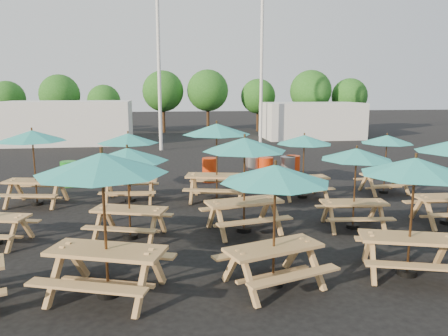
{
  "coord_description": "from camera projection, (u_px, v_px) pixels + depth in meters",
  "views": [
    {
      "loc": [
        -1.93,
        -12.01,
        3.57
      ],
      "look_at": [
        0.0,
        1.5,
        1.1
      ],
      "focal_mm": 35.0,
      "sensor_mm": 36.0,
      "label": 1
    }
  ],
  "objects": [
    {
      "name": "ground",
      "position": [
        231.0,
        215.0,
        12.6
      ],
      "size": [
        120.0,
        120.0,
        0.0
      ],
      "primitive_type": "plane",
      "color": "black",
      "rests_on": "ground"
    },
    {
      "name": "picnic_unit_2",
      "position": [
        32.0,
        140.0,
        13.32
      ],
      "size": [
        2.37,
        2.37,
        2.36
      ],
      "rotation": [
        0.0,
        0.0,
        -0.18
      ],
      "color": "tan",
      "rests_on": "ground"
    },
    {
      "name": "picnic_unit_3",
      "position": [
        102.0,
        172.0,
        7.28
      ],
      "size": [
        2.82,
        2.82,
        2.56
      ],
      "rotation": [
        0.0,
        0.0,
        -0.34
      ],
      "color": "tan",
      "rests_on": "ground"
    },
    {
      "name": "picnic_unit_4",
      "position": [
        127.0,
        160.0,
        10.25
      ],
      "size": [
        2.44,
        2.44,
        2.24
      ],
      "rotation": [
        0.0,
        0.0,
        -0.32
      ],
      "color": "tan",
      "rests_on": "ground"
    },
    {
      "name": "picnic_unit_5",
      "position": [
        128.0,
        143.0,
        13.76
      ],
      "size": [
        2.04,
        2.04,
        2.22
      ],
      "rotation": [
        0.0,
        0.0,
        -0.06
      ],
      "color": "tan",
      "rests_on": "ground"
    },
    {
      "name": "picnic_unit_6",
      "position": [
        275.0,
        181.0,
        7.7
      ],
      "size": [
        2.51,
        2.51,
        2.29
      ],
      "rotation": [
        0.0,
        0.0,
        0.33
      ],
      "color": "tan",
      "rests_on": "ground"
    },
    {
      "name": "picnic_unit_7",
      "position": [
        245.0,
        150.0,
        10.74
      ],
      "size": [
        2.49,
        2.49,
        2.43
      ],
      "rotation": [
        0.0,
        0.0,
        0.21
      ],
      "color": "tan",
      "rests_on": "ground"
    },
    {
      "name": "picnic_unit_8",
      "position": [
        217.0,
        134.0,
        13.86
      ],
      "size": [
        2.61,
        2.61,
        2.52
      ],
      "rotation": [
        0.0,
        0.0,
        -0.23
      ],
      "color": "tan",
      "rests_on": "ground"
    },
    {
      "name": "picnic_unit_9",
      "position": [
        415.0,
        174.0,
        8.15
      ],
      "size": [
        2.53,
        2.53,
        2.34
      ],
      "rotation": [
        0.0,
        0.0,
        -0.3
      ],
      "color": "tan",
      "rests_on": "ground"
    },
    {
      "name": "picnic_unit_10",
      "position": [
        356.0,
        159.0,
        11.08
      ],
      "size": [
        2.0,
        2.0,
        2.12
      ],
      "rotation": [
        0.0,
        0.0,
        -0.1
      ],
      "color": "tan",
      "rests_on": "ground"
    },
    {
      "name": "picnic_unit_11",
      "position": [
        304.0,
        143.0,
        14.26
      ],
      "size": [
        1.95,
        1.95,
        2.11
      ],
      "rotation": [
        0.0,
        0.0,
        0.07
      ],
      "color": "tan",
      "rests_on": "ground"
    },
    {
      "name": "picnic_unit_14",
      "position": [
        387.0,
        143.0,
        14.93
      ],
      "size": [
        1.88,
        1.88,
        2.04
      ],
      "rotation": [
        0.0,
        0.0,
        0.07
      ],
      "color": "tan",
      "rests_on": "ground"
    },
    {
      "name": "waste_bin_0",
      "position": [
        69.0,
        174.0,
        16.21
      ],
      "size": [
        0.58,
        0.58,
        0.94
      ],
      "primitive_type": "cylinder",
      "color": "#18881C",
      "rests_on": "ground"
    },
    {
      "name": "waste_bin_1",
      "position": [
        210.0,
        170.0,
        17.0
      ],
      "size": [
        0.58,
        0.58,
        0.94
      ],
      "primitive_type": "cylinder",
      "color": "red",
      "rests_on": "ground"
    },
    {
      "name": "waste_bin_2",
      "position": [
        266.0,
        169.0,
        17.12
      ],
      "size": [
        0.58,
        0.58,
        0.94
      ],
      "primitive_type": "cylinder",
      "color": "red",
      "rests_on": "ground"
    },
    {
      "name": "waste_bin_3",
      "position": [
        252.0,
        169.0,
        17.23
      ],
      "size": [
        0.58,
        0.58,
        0.94
      ],
      "primitive_type": "cylinder",
      "color": "gray",
      "rests_on": "ground"
    },
    {
      "name": "waste_bin_4",
      "position": [
        288.0,
        168.0,
        17.36
      ],
      "size": [
        0.58,
        0.58,
        0.94
      ],
      "primitive_type": "cylinder",
      "color": "gray",
      "rests_on": "ground"
    },
    {
      "name": "waste_bin_5",
      "position": [
        292.0,
        167.0,
        17.57
      ],
      "size": [
        0.58,
        0.58,
        0.94
      ],
      "primitive_type": "cylinder",
      "color": "red",
      "rests_on": "ground"
    },
    {
      "name": "mast_0",
      "position": [
        158.0,
        46.0,
        24.89
      ],
      "size": [
        0.2,
        0.2,
        12.0
      ],
      "primitive_type": "cylinder",
      "color": "silver",
      "rests_on": "ground"
    },
    {
      "name": "mast_1",
      "position": [
        262.0,
        50.0,
        27.74
      ],
      "size": [
        0.2,
        0.2,
        12.0
      ],
      "primitive_type": "cylinder",
      "color": "silver",
      "rests_on": "ground"
    },
    {
      "name": "event_tent_0",
      "position": [
        69.0,
        123.0,
        28.77
      ],
      "size": [
        8.0,
        4.0,
        2.8
      ],
      "primitive_type": "cube",
      "color": "silver",
      "rests_on": "ground"
    },
    {
      "name": "event_tent_1",
      "position": [
        311.0,
        120.0,
        32.13
      ],
      "size": [
        7.0,
        4.0,
        2.6
      ],
      "primitive_type": "cube",
      "color": "silver",
      "rests_on": "ground"
    },
    {
      "name": "tree_0",
      "position": [
        7.0,
        99.0,
        34.73
      ],
      "size": [
        2.8,
        2.8,
        4.24
      ],
      "color": "#382314",
      "rests_on": "ground"
    },
    {
      "name": "tree_1",
      "position": [
        60.0,
        95.0,
        33.97
      ],
      "size": [
        3.11,
        3.11,
        4.72
      ],
      "color": "#382314",
      "rests_on": "ground"
    },
    {
      "name": "tree_2",
      "position": [
        104.0,
        101.0,
        34.29
      ],
      "size": [
        2.59,
        2.59,
        3.93
      ],
      "color": "#382314",
      "rests_on": "ground"
    },
    {
      "name": "tree_3",
      "position": [
        163.0,
        91.0,
        35.83
      ],
      "size": [
        3.36,
        3.36,
        5.09
      ],
      "color": "#382314",
      "rests_on": "ground"
    },
    {
      "name": "tree_4",
      "position": [
        208.0,
        91.0,
        35.88
      ],
      "size": [
        3.41,
        3.41,
        5.17
      ],
      "color": "#382314",
      "rests_on": "ground"
    },
    {
      "name": "tree_5",
      "position": [
        258.0,
        96.0,
        36.97
      ],
      "size": [
        2.94,
        2.94,
        4.45
      ],
      "color": "#382314",
      "rests_on": "ground"
    },
    {
      "name": "tree_6",
      "position": [
        311.0,
        91.0,
        35.72
      ],
      "size": [
        3.38,
        3.38,
        5.13
      ],
      "color": "#382314",
      "rests_on": "ground"
    },
    {
      "name": "tree_7",
      "position": [
        350.0,
        96.0,
        36.29
      ],
      "size": [
        2.95,
        2.95,
        4.48
      ],
      "color": "#382314",
      "rests_on": "ground"
    }
  ]
}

